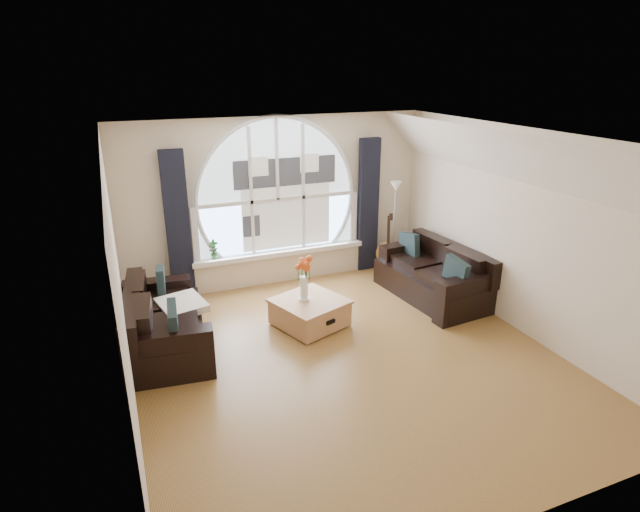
{
  "coord_description": "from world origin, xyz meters",
  "views": [
    {
      "loc": [
        -2.44,
        -5.08,
        3.45
      ],
      "look_at": [
        0.0,
        0.9,
        1.05
      ],
      "focal_mm": 29.17,
      "sensor_mm": 36.0,
      "label": 1
    }
  ],
  "objects_px": {
    "floor_lamp": "(394,227)",
    "sofa_left": "(165,319)",
    "coffee_chest": "(310,311)",
    "vase_flowers": "(304,274)",
    "potted_plant": "(213,249)",
    "guitar": "(387,241)",
    "sofa_right": "(432,273)"
  },
  "relations": [
    {
      "from": "vase_flowers",
      "to": "floor_lamp",
      "type": "xyz_separation_m",
      "value": [
        2.15,
        1.33,
        0.02
      ]
    },
    {
      "from": "sofa_left",
      "to": "coffee_chest",
      "type": "relative_size",
      "value": 2.11
    },
    {
      "from": "floor_lamp",
      "to": "potted_plant",
      "type": "relative_size",
      "value": 5.02
    },
    {
      "from": "coffee_chest",
      "to": "vase_flowers",
      "type": "height_order",
      "value": "vase_flowers"
    },
    {
      "from": "floor_lamp",
      "to": "guitar",
      "type": "xyz_separation_m",
      "value": [
        -0.08,
        0.09,
        -0.27
      ]
    },
    {
      "from": "sofa_right",
      "to": "guitar",
      "type": "distance_m",
      "value": 1.3
    },
    {
      "from": "guitar",
      "to": "coffee_chest",
      "type": "bearing_deg",
      "value": -120.84
    },
    {
      "from": "sofa_right",
      "to": "guitar",
      "type": "height_order",
      "value": "guitar"
    },
    {
      "from": "guitar",
      "to": "potted_plant",
      "type": "bearing_deg",
      "value": -160.67
    },
    {
      "from": "floor_lamp",
      "to": "sofa_left",
      "type": "bearing_deg",
      "value": -162.92
    },
    {
      "from": "coffee_chest",
      "to": "potted_plant",
      "type": "height_order",
      "value": "potted_plant"
    },
    {
      "from": "sofa_left",
      "to": "vase_flowers",
      "type": "height_order",
      "value": "vase_flowers"
    },
    {
      "from": "coffee_chest",
      "to": "floor_lamp",
      "type": "relative_size",
      "value": 0.54
    },
    {
      "from": "sofa_left",
      "to": "potted_plant",
      "type": "xyz_separation_m",
      "value": [
        0.94,
        1.53,
        0.31
      ]
    },
    {
      "from": "floor_lamp",
      "to": "guitar",
      "type": "distance_m",
      "value": 0.29
    },
    {
      "from": "coffee_chest",
      "to": "vase_flowers",
      "type": "distance_m",
      "value": 0.57
    },
    {
      "from": "coffee_chest",
      "to": "potted_plant",
      "type": "xyz_separation_m",
      "value": [
        -0.98,
        1.66,
        0.5
      ]
    },
    {
      "from": "floor_lamp",
      "to": "vase_flowers",
      "type": "bearing_deg",
      "value": -148.3
    },
    {
      "from": "sofa_right",
      "to": "guitar",
      "type": "xyz_separation_m",
      "value": [
        -0.1,
        1.29,
        0.13
      ]
    },
    {
      "from": "sofa_right",
      "to": "coffee_chest",
      "type": "height_order",
      "value": "sofa_right"
    },
    {
      "from": "coffee_chest",
      "to": "vase_flowers",
      "type": "xyz_separation_m",
      "value": [
        -0.07,
        0.03,
        0.56
      ]
    },
    {
      "from": "sofa_left",
      "to": "potted_plant",
      "type": "height_order",
      "value": "potted_plant"
    },
    {
      "from": "sofa_left",
      "to": "vase_flowers",
      "type": "xyz_separation_m",
      "value": [
        1.85,
        -0.1,
        0.38
      ]
    },
    {
      "from": "sofa_right",
      "to": "vase_flowers",
      "type": "bearing_deg",
      "value": 177.84
    },
    {
      "from": "guitar",
      "to": "sofa_right",
      "type": "bearing_deg",
      "value": -62.45
    },
    {
      "from": "sofa_right",
      "to": "potted_plant",
      "type": "relative_size",
      "value": 5.83
    },
    {
      "from": "sofa_left",
      "to": "sofa_right",
      "type": "distance_m",
      "value": 4.02
    },
    {
      "from": "sofa_left",
      "to": "potted_plant",
      "type": "distance_m",
      "value": 1.82
    },
    {
      "from": "coffee_chest",
      "to": "potted_plant",
      "type": "relative_size",
      "value": 2.72
    },
    {
      "from": "floor_lamp",
      "to": "guitar",
      "type": "bearing_deg",
      "value": 129.43
    },
    {
      "from": "sofa_left",
      "to": "vase_flowers",
      "type": "bearing_deg",
      "value": 3.35
    },
    {
      "from": "sofa_left",
      "to": "guitar",
      "type": "height_order",
      "value": "guitar"
    }
  ]
}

